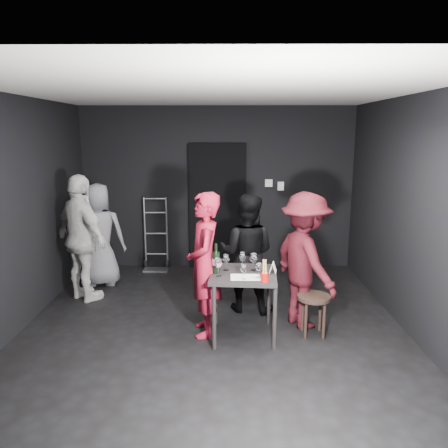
{
  "coord_description": "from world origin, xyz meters",
  "views": [
    {
      "loc": [
        0.16,
        -4.77,
        2.28
      ],
      "look_at": [
        0.12,
        0.25,
        1.22
      ],
      "focal_mm": 35.0,
      "sensor_mm": 36.0,
      "label": 1
    }
  ],
  "objects_px": {
    "breadstick_cup": "(265,271)",
    "wine_bottle": "(216,262)",
    "tasting_table": "(244,281)",
    "man_maroon": "(305,256)",
    "hand_truck": "(156,256)",
    "server_red": "(204,258)",
    "stool": "(314,303)",
    "woman_black": "(247,252)",
    "bystander_grey": "(99,233)",
    "bystander_cream": "(81,229)"
  },
  "relations": [
    {
      "from": "server_red",
      "to": "stool",
      "type": "bearing_deg",
      "value": 82.16
    },
    {
      "from": "stool",
      "to": "breadstick_cup",
      "type": "relative_size",
      "value": 1.85
    },
    {
      "from": "server_red",
      "to": "wine_bottle",
      "type": "xyz_separation_m",
      "value": [
        0.13,
        -0.08,
        -0.02
      ]
    },
    {
      "from": "bystander_cream",
      "to": "wine_bottle",
      "type": "relative_size",
      "value": 5.93
    },
    {
      "from": "breadstick_cup",
      "to": "wine_bottle",
      "type": "bearing_deg",
      "value": 151.94
    },
    {
      "from": "tasting_table",
      "to": "bystander_cream",
      "type": "height_order",
      "value": "bystander_cream"
    },
    {
      "from": "stool",
      "to": "bystander_cream",
      "type": "xyz_separation_m",
      "value": [
        -2.94,
        1.06,
        0.62
      ]
    },
    {
      "from": "server_red",
      "to": "bystander_cream",
      "type": "height_order",
      "value": "bystander_cream"
    },
    {
      "from": "server_red",
      "to": "wine_bottle",
      "type": "relative_size",
      "value": 5.29
    },
    {
      "from": "bystander_cream",
      "to": "wine_bottle",
      "type": "distance_m",
      "value": 2.15
    },
    {
      "from": "man_maroon",
      "to": "breadstick_cup",
      "type": "height_order",
      "value": "man_maroon"
    },
    {
      "from": "woman_black",
      "to": "bystander_grey",
      "type": "bearing_deg",
      "value": -8.5
    },
    {
      "from": "stool",
      "to": "man_maroon",
      "type": "bearing_deg",
      "value": 104.81
    },
    {
      "from": "stool",
      "to": "bystander_cream",
      "type": "distance_m",
      "value": 3.19
    },
    {
      "from": "tasting_table",
      "to": "breadstick_cup",
      "type": "xyz_separation_m",
      "value": [
        0.21,
        -0.28,
        0.21
      ]
    },
    {
      "from": "hand_truck",
      "to": "bystander_grey",
      "type": "xyz_separation_m",
      "value": [
        -0.72,
        -0.76,
        0.58
      ]
    },
    {
      "from": "server_red",
      "to": "woman_black",
      "type": "xyz_separation_m",
      "value": [
        0.51,
        0.69,
        -0.13
      ]
    },
    {
      "from": "woman_black",
      "to": "breadstick_cup",
      "type": "bearing_deg",
      "value": 112.42
    },
    {
      "from": "man_maroon",
      "to": "woman_black",
      "type": "bearing_deg",
      "value": 29.53
    },
    {
      "from": "wine_bottle",
      "to": "woman_black",
      "type": "bearing_deg",
      "value": 64.35
    },
    {
      "from": "bystander_grey",
      "to": "woman_black",
      "type": "bearing_deg",
      "value": 151.39
    },
    {
      "from": "hand_truck",
      "to": "tasting_table",
      "type": "relative_size",
      "value": 1.63
    },
    {
      "from": "woman_black",
      "to": "breadstick_cup",
      "type": "xyz_separation_m",
      "value": [
        0.14,
        -1.05,
        0.09
      ]
    },
    {
      "from": "man_maroon",
      "to": "bystander_cream",
      "type": "distance_m",
      "value": 2.99
    },
    {
      "from": "woman_black",
      "to": "bystander_cream",
      "type": "distance_m",
      "value": 2.25
    },
    {
      "from": "server_red",
      "to": "bystander_grey",
      "type": "distance_m",
      "value": 2.32
    },
    {
      "from": "woman_black",
      "to": "bystander_cream",
      "type": "relative_size",
      "value": 0.77
    },
    {
      "from": "tasting_table",
      "to": "breadstick_cup",
      "type": "bearing_deg",
      "value": -53.34
    },
    {
      "from": "man_maroon",
      "to": "bystander_grey",
      "type": "relative_size",
      "value": 1.08
    },
    {
      "from": "tasting_table",
      "to": "bystander_grey",
      "type": "distance_m",
      "value": 2.7
    },
    {
      "from": "stool",
      "to": "bystander_grey",
      "type": "bearing_deg",
      "value": 150.11
    },
    {
      "from": "server_red",
      "to": "wine_bottle",
      "type": "distance_m",
      "value": 0.16
    },
    {
      "from": "man_maroon",
      "to": "hand_truck",
      "type": "bearing_deg",
      "value": 19.09
    },
    {
      "from": "server_red",
      "to": "bystander_grey",
      "type": "bearing_deg",
      "value": -140.5
    },
    {
      "from": "breadstick_cup",
      "to": "hand_truck",
      "type": "bearing_deg",
      "value": 120.06
    },
    {
      "from": "hand_truck",
      "to": "breadstick_cup",
      "type": "height_order",
      "value": "hand_truck"
    },
    {
      "from": "man_maroon",
      "to": "stool",
      "type": "bearing_deg",
      "value": 169.59
    },
    {
      "from": "tasting_table",
      "to": "stool",
      "type": "xyz_separation_m",
      "value": [
        0.8,
        0.04,
        -0.27
      ]
    },
    {
      "from": "man_maroon",
      "to": "wine_bottle",
      "type": "relative_size",
      "value": 5.09
    },
    {
      "from": "hand_truck",
      "to": "server_red",
      "type": "relative_size",
      "value": 0.68
    },
    {
      "from": "tasting_table",
      "to": "woman_black",
      "type": "distance_m",
      "value": 0.78
    },
    {
      "from": "tasting_table",
      "to": "stool",
      "type": "height_order",
      "value": "tasting_table"
    },
    {
      "from": "wine_bottle",
      "to": "breadstick_cup",
      "type": "distance_m",
      "value": 0.58
    },
    {
      "from": "tasting_table",
      "to": "bystander_grey",
      "type": "height_order",
      "value": "bystander_grey"
    },
    {
      "from": "man_maroon",
      "to": "wine_bottle",
      "type": "height_order",
      "value": "man_maroon"
    },
    {
      "from": "stool",
      "to": "bystander_cream",
      "type": "bearing_deg",
      "value": 160.24
    },
    {
      "from": "server_red",
      "to": "breadstick_cup",
      "type": "relative_size",
      "value": 7.06
    },
    {
      "from": "wine_bottle",
      "to": "server_red",
      "type": "bearing_deg",
      "value": 148.79
    },
    {
      "from": "hand_truck",
      "to": "stool",
      "type": "xyz_separation_m",
      "value": [
        2.18,
        -2.42,
        0.16
      ]
    },
    {
      "from": "tasting_table",
      "to": "man_maroon",
      "type": "distance_m",
      "value": 0.82
    }
  ]
}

